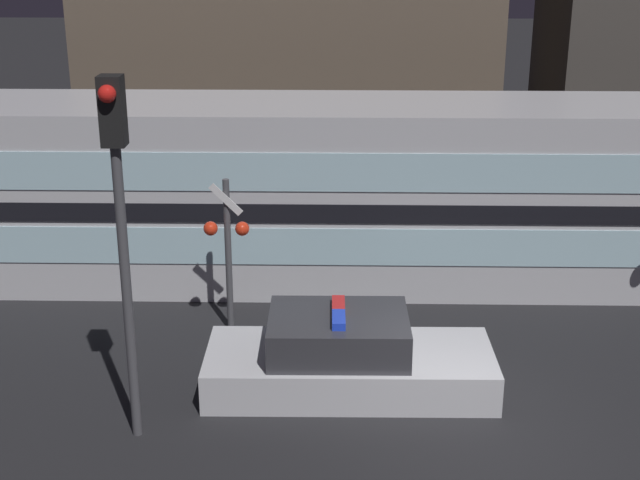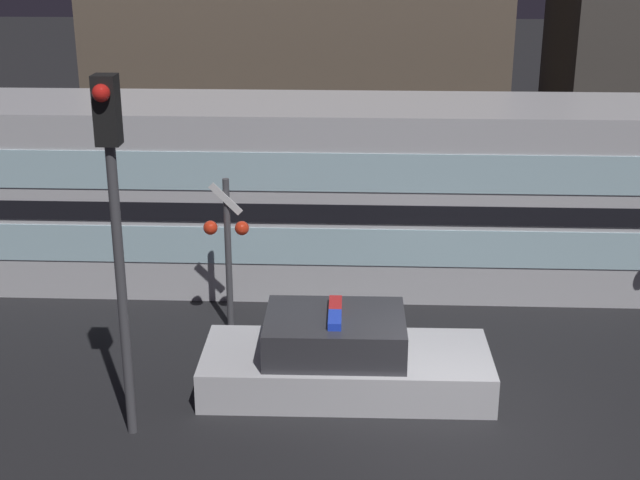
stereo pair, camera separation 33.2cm
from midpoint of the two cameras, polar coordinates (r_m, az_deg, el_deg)
name	(u,v)px [view 2 (the right image)]	position (r m, az deg, el deg)	size (l,w,h in m)	color
ground_plane	(460,438)	(13.17, 9.65, -12.37)	(120.00, 120.00, 0.00)	black
train	(300,192)	(17.95, -0.78, 3.09)	(22.87, 2.84, 3.63)	silver
police_car	(343,360)	(14.02, 2.17, -7.66)	(4.50, 1.85, 1.36)	silver
crossing_signal_far	(227,242)	(15.56, -5.34, -0.13)	(0.79, 0.32, 2.81)	#4C4C51
traffic_light_corner	(114,200)	(11.95, -12.28, 2.50)	(0.30, 0.46, 5.13)	#4C4C51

